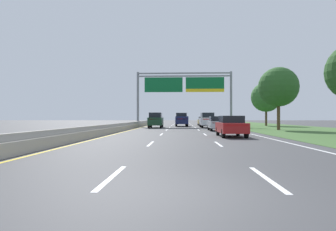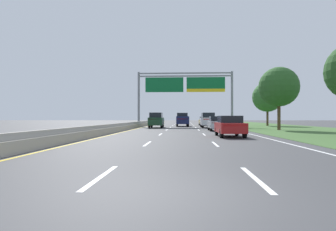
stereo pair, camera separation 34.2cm
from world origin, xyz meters
name	(u,v)px [view 2 (the right image)]	position (x,y,z in m)	size (l,w,h in m)	color
ground_plane	(183,128)	(0.00, 35.00, 0.00)	(220.00, 220.00, 0.00)	#3D3D3F
lane_striping	(183,128)	(0.00, 34.54, 0.00)	(11.96, 106.00, 0.01)	white
grass_verge_right	(286,128)	(13.95, 35.00, 0.01)	(14.00, 110.00, 0.02)	#3D602D
median_barrier_concrete	(135,125)	(-6.60, 35.00, 0.35)	(0.60, 110.00, 0.85)	#A8A399
overhead_sign_gantry	(185,87)	(0.30, 40.77, 6.20)	(15.06, 0.42, 8.67)	gray
pickup_truck_navy	(182,120)	(-0.13, 42.31, 1.07)	(2.15, 5.45, 2.20)	#161E47
car_gold_right_lane_sedan	(204,121)	(3.79, 47.78, 0.82)	(1.82, 4.40, 1.57)	#A38438
car_darkgreen_left_lane_suv	(156,120)	(-3.72, 35.42, 1.10)	(1.93, 4.71, 2.11)	#193D23
car_silver_right_lane_sedan	(217,123)	(3.76, 26.65, 0.82)	(1.83, 4.40, 1.57)	#B2B5BA
car_red_right_lane_sedan	(230,126)	(3.58, 16.69, 0.82)	(1.84, 4.41, 1.57)	maroon
car_white_right_lane_suv	(208,120)	(3.51, 36.24, 1.10)	(1.95, 4.72, 2.11)	silver
roadside_tree_mid	(279,87)	(11.00, 28.69, 4.94)	(4.53, 4.53, 7.22)	#4C3823
roadside_tree_far	(267,97)	(14.41, 45.56, 4.94)	(5.09, 5.09, 7.50)	#4C3823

